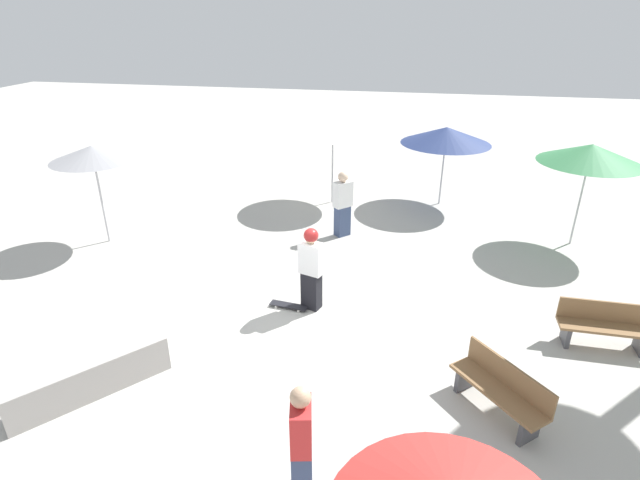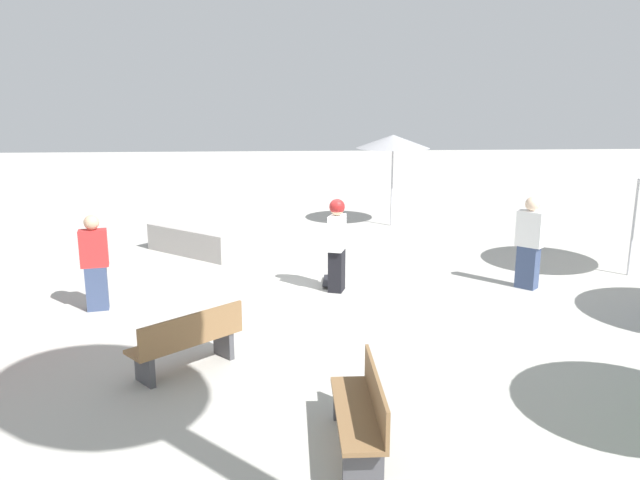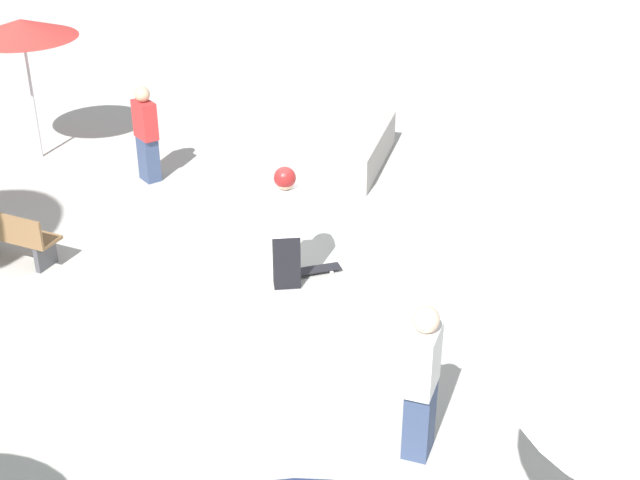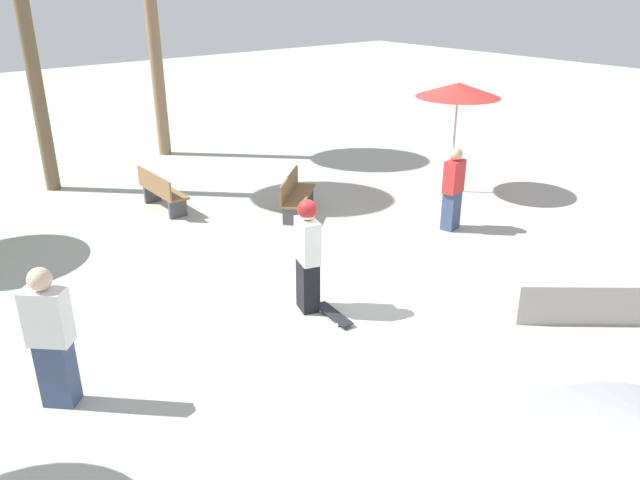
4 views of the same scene
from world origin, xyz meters
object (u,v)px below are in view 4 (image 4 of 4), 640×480
bench_near (296,195)px  shade_umbrella_red (458,90)px  bystander_watching (51,338)px  skateboard (333,314)px  bench_far (161,191)px  skater_main (308,252)px  concrete_ledge (598,299)px  bystander_far (453,189)px

bench_near → shade_umbrella_red: shade_umbrella_red is taller
bystander_watching → skateboard: bearing=-143.5°
skateboard → bench_near: bearing=157.5°
bench_far → bystander_watching: (5.40, -3.95, 0.47)m
skater_main → concrete_ledge: bearing=65.3°
bench_near → skateboard: bearing=19.4°
skater_main → bystander_far: (-0.78, 4.26, -0.12)m
skateboard → bystander_far: bystander_far is taller
skater_main → bystander_watching: (-0.07, -3.70, -0.07)m
skateboard → shade_umbrella_red: shade_umbrella_red is taller
bench_near → skater_main: bearing=14.8°
bench_far → skater_main: bearing=-1.6°
concrete_ledge → shade_umbrella_red: (-5.27, 2.95, 2.06)m
skater_main → bench_far: 5.50m
shade_umbrella_red → bystander_far: shade_umbrella_red is taller
shade_umbrella_red → skateboard: bearing=-65.1°
bench_near → bystander_far: bearing=85.6°
bench_near → bystander_watching: (3.33, -6.04, 0.47)m
bystander_far → skater_main: bearing=-1.6°
bench_near → shade_umbrella_red: bearing=123.4°
skateboard → skater_main: bearing=-157.4°
skater_main → concrete_ledge: skater_main is taller
bystander_far → skateboard: bearing=4.7°
skater_main → skateboard: skater_main is taller
skateboard → bystander_watching: size_ratio=0.46×
skater_main → bench_near: 4.16m
skater_main → bystander_far: 4.34m
skateboard → bystander_watching: (-0.52, -3.83, 0.83)m
skateboard → concrete_ledge: bearing=58.1°
skateboard → shade_umbrella_red: bearing=122.3°
shade_umbrella_red → bystander_watching: size_ratio=1.42×
concrete_ledge → bystander_watching: 7.52m
bench_near → bystander_watching: 6.91m
skater_main → skateboard: 1.02m
concrete_ledge → shade_umbrella_red: 6.38m
concrete_ledge → bystander_far: (-3.72, 1.10, 0.52)m
bystander_watching → shade_umbrella_red: bearing=-122.7°
skateboard → concrete_ledge: size_ratio=0.37×
bench_near → bystander_far: size_ratio=0.89×
skateboard → concrete_ledge: 3.93m
concrete_ledge → bench_near: bearing=-172.6°
skateboard → bystander_far: 4.39m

